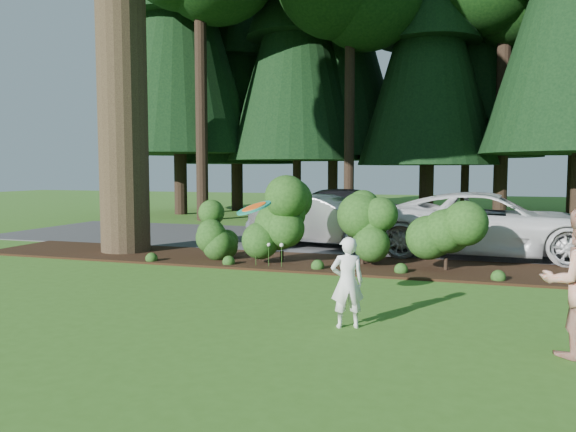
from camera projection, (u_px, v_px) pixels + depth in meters
The scene contains 11 objects.
ground at pixel (238, 292), 9.88m from camera, with size 80.00×80.00×0.00m, color #37641C.
mulch_bed at pixel (294, 262), 12.95m from camera, with size 16.00×2.50×0.05m, color black.
driveway at pixel (336, 240), 16.98m from camera, with size 22.00×6.00×0.03m, color #38383A.
shrub_row at pixel (325, 230), 12.54m from camera, with size 6.53×1.60×1.61m.
lily_cluster at pixel (269, 246), 12.20m from camera, with size 0.69×0.09×0.57m.
tree_wall at pixel (390, 1), 24.52m from camera, with size 25.66×12.15×17.09m.
car_silver_wagon at pixel (325, 221), 15.43m from camera, with size 1.50×4.29×1.41m, color #B0B0B5.
car_white_suv at pixel (490, 224), 13.71m from camera, with size 2.59×5.63×1.56m, color silver.
car_dark_suv at pixel (357, 211), 19.00m from camera, with size 2.05×5.04×1.46m, color black.
child at pixel (347, 282), 7.60m from camera, with size 0.45×0.30×1.24m, color white.
frisbee at pixel (254, 208), 7.76m from camera, with size 0.52×0.50×0.26m.
Camera 1 is at (3.88, -8.97, 2.14)m, focal length 35.00 mm.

